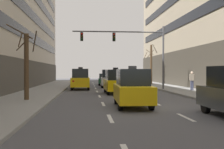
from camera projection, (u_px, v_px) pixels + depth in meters
ground_plane at (136, 108)px, 14.42m from camera, size 120.00×120.00×0.00m
sidewalk_left at (3, 108)px, 13.84m from camera, size 3.87×80.00×0.14m
lane_stripe_l1_s3 at (110, 118)px, 11.30m from camera, size 0.16×2.00×0.01m
lane_stripe_l1_s4 at (103, 104)px, 16.28m from camera, size 0.16×2.00×0.01m
lane_stripe_l1_s5 at (99, 96)px, 21.26m from camera, size 0.16×2.00×0.01m
lane_stripe_l1_s6 at (97, 91)px, 26.24m from camera, size 0.16×2.00×0.01m
lane_stripe_l1_s7 at (96, 88)px, 31.22m from camera, size 0.16×2.00×0.01m
lane_stripe_l1_s8 at (94, 86)px, 36.20m from camera, size 0.16×2.00×0.01m
lane_stripe_l1_s9 at (94, 84)px, 41.18m from camera, size 0.16×2.00×0.01m
lane_stripe_l1_s10 at (93, 83)px, 46.16m from camera, size 0.16×2.00×0.01m
lane_stripe_l2_s3 at (186, 117)px, 11.57m from camera, size 0.16×2.00×0.01m
lane_stripe_l2_s4 at (156, 103)px, 16.55m from camera, size 0.16×2.00×0.01m
lane_stripe_l2_s5 at (140, 96)px, 21.53m from camera, size 0.16×2.00×0.01m
lane_stripe_l2_s6 at (130, 91)px, 26.51m from camera, size 0.16×2.00×0.01m
lane_stripe_l2_s7 at (123, 88)px, 31.49m from camera, size 0.16×2.00×0.01m
lane_stripe_l2_s8 at (118, 86)px, 36.47m from camera, size 0.16×2.00×0.01m
lane_stripe_l2_s9 at (115, 84)px, 41.45m from camera, size 0.16×2.00×0.01m
lane_stripe_l2_s10 at (112, 83)px, 46.43m from camera, size 0.16×2.00×0.01m
car_driving_0 at (105, 79)px, 37.95m from camera, size 1.93×4.30×1.59m
car_driving_1 at (82, 78)px, 36.75m from camera, size 1.90×4.30×2.05m
car_driving_2 at (109, 79)px, 32.60m from camera, size 1.93×4.36×2.09m
taxi_driving_3 at (81, 79)px, 29.20m from camera, size 1.87×4.45×2.33m
taxi_driving_4 at (116, 82)px, 23.77m from camera, size 1.85×4.26×2.22m
taxi_driving_5 at (132, 88)px, 14.88m from camera, size 1.85×4.22×2.19m
traffic_signal_0 at (132, 44)px, 27.68m from camera, size 9.11×0.35×6.27m
street_tree_0 at (151, 64)px, 38.33m from camera, size 1.91×1.90×5.39m
street_tree_2 at (26, 64)px, 17.33m from camera, size 1.77×1.78×4.59m
pedestrian_0 at (192, 79)px, 26.15m from camera, size 0.53×0.24×1.74m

